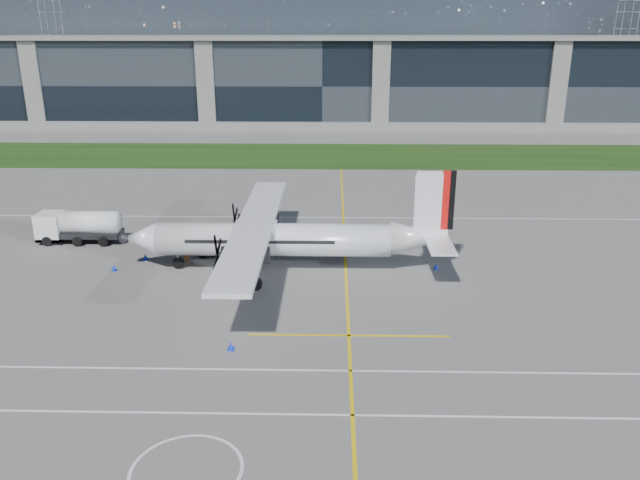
{
  "coord_description": "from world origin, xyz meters",
  "views": [
    {
      "loc": [
        2.01,
        -39.17,
        17.47
      ],
      "look_at": [
        1.08,
        3.48,
        2.73
      ],
      "focal_mm": 35.0,
      "sensor_mm": 36.0,
      "label": 1
    }
  ],
  "objects_px": {
    "turboprop_aircraft": "(286,221)",
    "ground_crew_person": "(187,249)",
    "fuel_tanker_truck": "(73,227)",
    "safety_cone_portwing": "(231,346)",
    "safety_cone_stbdwing": "(266,215)",
    "safety_cone_nose_stbd": "(145,257)",
    "pylon_west": "(53,34)",
    "baggage_tug": "(216,243)",
    "safety_cone_tail": "(436,266)",
    "safety_cone_fwd": "(114,267)",
    "pylon_east": "(625,34)"
  },
  "relations": [
    {
      "from": "ground_crew_person",
      "to": "safety_cone_nose_stbd",
      "type": "height_order",
      "value": "ground_crew_person"
    },
    {
      "from": "ground_crew_person",
      "to": "safety_cone_nose_stbd",
      "type": "relative_size",
      "value": 4.24
    },
    {
      "from": "pylon_west",
      "to": "safety_cone_stbdwing",
      "type": "relative_size",
      "value": 60.0
    },
    {
      "from": "baggage_tug",
      "to": "safety_cone_portwing",
      "type": "xyz_separation_m",
      "value": [
        3.63,
        -15.51,
        -0.68
      ]
    },
    {
      "from": "pylon_east",
      "to": "safety_cone_nose_stbd",
      "type": "distance_m",
      "value": 174.4
    },
    {
      "from": "turboprop_aircraft",
      "to": "baggage_tug",
      "type": "relative_size",
      "value": 8.2
    },
    {
      "from": "safety_cone_stbdwing",
      "to": "safety_cone_fwd",
      "type": "bearing_deg",
      "value": -125.87
    },
    {
      "from": "ground_crew_person",
      "to": "safety_cone_portwing",
      "type": "xyz_separation_m",
      "value": [
        5.58,
        -13.89,
        -0.81
      ]
    },
    {
      "from": "baggage_tug",
      "to": "safety_cone_nose_stbd",
      "type": "bearing_deg",
      "value": -165.9
    },
    {
      "from": "safety_cone_fwd",
      "to": "safety_cone_stbdwing",
      "type": "relative_size",
      "value": 1.0
    },
    {
      "from": "pylon_west",
      "to": "safety_cone_stbdwing",
      "type": "xyz_separation_m",
      "value": [
        75.61,
        -132.15,
        -14.75
      ]
    },
    {
      "from": "pylon_west",
      "to": "fuel_tanker_truck",
      "type": "relative_size",
      "value": 4.13
    },
    {
      "from": "fuel_tanker_truck",
      "to": "safety_cone_nose_stbd",
      "type": "height_order",
      "value": "fuel_tanker_truck"
    },
    {
      "from": "fuel_tanker_truck",
      "to": "safety_cone_portwing",
      "type": "distance_m",
      "value": 24.43
    },
    {
      "from": "safety_cone_portwing",
      "to": "safety_cone_tail",
      "type": "distance_m",
      "value": 18.57
    },
    {
      "from": "safety_cone_fwd",
      "to": "safety_cone_nose_stbd",
      "type": "height_order",
      "value": "same"
    },
    {
      "from": "turboprop_aircraft",
      "to": "ground_crew_person",
      "type": "bearing_deg",
      "value": 169.35
    },
    {
      "from": "pylon_west",
      "to": "safety_cone_nose_stbd",
      "type": "height_order",
      "value": "pylon_west"
    },
    {
      "from": "pylon_east",
      "to": "fuel_tanker_truck",
      "type": "distance_m",
      "value": 175.16
    },
    {
      "from": "baggage_tug",
      "to": "safety_cone_nose_stbd",
      "type": "relative_size",
      "value": 6.22
    },
    {
      "from": "safety_cone_stbdwing",
      "to": "safety_cone_tail",
      "type": "distance_m",
      "value": 19.3
    },
    {
      "from": "pylon_east",
      "to": "safety_cone_portwing",
      "type": "distance_m",
      "value": 181.7
    },
    {
      "from": "pylon_east",
      "to": "safety_cone_fwd",
      "type": "relative_size",
      "value": 60.0
    },
    {
      "from": "pylon_east",
      "to": "safety_cone_stbdwing",
      "type": "bearing_deg",
      "value": -124.08
    },
    {
      "from": "ground_crew_person",
      "to": "safety_cone_fwd",
      "type": "bearing_deg",
      "value": 139.24
    },
    {
      "from": "baggage_tug",
      "to": "ground_crew_person",
      "type": "height_order",
      "value": "ground_crew_person"
    },
    {
      "from": "fuel_tanker_truck",
      "to": "safety_cone_portwing",
      "type": "xyz_separation_m",
      "value": [
        16.18,
        -18.27,
        -1.11
      ]
    },
    {
      "from": "pylon_east",
      "to": "safety_cone_stbdwing",
      "type": "xyz_separation_m",
      "value": [
        -89.39,
        -132.15,
        -14.75
      ]
    },
    {
      "from": "turboprop_aircraft",
      "to": "ground_crew_person",
      "type": "height_order",
      "value": "turboprop_aircraft"
    },
    {
      "from": "pylon_east",
      "to": "turboprop_aircraft",
      "type": "distance_m",
      "value": 169.59
    },
    {
      "from": "turboprop_aircraft",
      "to": "ground_crew_person",
      "type": "xyz_separation_m",
      "value": [
        -7.84,
        1.47,
        -2.77
      ]
    },
    {
      "from": "safety_cone_nose_stbd",
      "to": "ground_crew_person",
      "type": "bearing_deg",
      "value": -4.62
    },
    {
      "from": "fuel_tanker_truck",
      "to": "safety_cone_tail",
      "type": "distance_m",
      "value": 30.3
    },
    {
      "from": "fuel_tanker_truck",
      "to": "safety_cone_stbdwing",
      "type": "xyz_separation_m",
      "value": [
        15.53,
        7.45,
        -1.11
      ]
    },
    {
      "from": "safety_cone_stbdwing",
      "to": "safety_cone_portwing",
      "type": "height_order",
      "value": "same"
    },
    {
      "from": "pylon_west",
      "to": "baggage_tug",
      "type": "distance_m",
      "value": 160.43
    },
    {
      "from": "turboprop_aircraft",
      "to": "ground_crew_person",
      "type": "distance_m",
      "value": 8.44
    },
    {
      "from": "fuel_tanker_truck",
      "to": "baggage_tug",
      "type": "height_order",
      "value": "fuel_tanker_truck"
    },
    {
      "from": "safety_cone_fwd",
      "to": "fuel_tanker_truck",
      "type": "bearing_deg",
      "value": 130.6
    },
    {
      "from": "pylon_west",
      "to": "turboprop_aircraft",
      "type": "xyz_separation_m",
      "value": [
        78.51,
        -145.45,
        -11.17
      ]
    },
    {
      "from": "turboprop_aircraft",
      "to": "safety_cone_nose_stbd",
      "type": "relative_size",
      "value": 51.04
    },
    {
      "from": "ground_crew_person",
      "to": "safety_cone_stbdwing",
      "type": "height_order",
      "value": "ground_crew_person"
    },
    {
      "from": "safety_cone_stbdwing",
      "to": "pylon_west",
      "type": "bearing_deg",
      "value": 119.78
    },
    {
      "from": "pylon_east",
      "to": "safety_cone_portwing",
      "type": "height_order",
      "value": "pylon_east"
    },
    {
      "from": "baggage_tug",
      "to": "fuel_tanker_truck",
      "type": "bearing_deg",
      "value": 167.58
    },
    {
      "from": "safety_cone_fwd",
      "to": "safety_cone_nose_stbd",
      "type": "relative_size",
      "value": 1.0
    },
    {
      "from": "baggage_tug",
      "to": "safety_cone_fwd",
      "type": "bearing_deg",
      "value": -152.56
    },
    {
      "from": "safety_cone_stbdwing",
      "to": "safety_cone_nose_stbd",
      "type": "bearing_deg",
      "value": -125.77
    },
    {
      "from": "baggage_tug",
      "to": "safety_cone_portwing",
      "type": "distance_m",
      "value": 15.94
    },
    {
      "from": "baggage_tug",
      "to": "safety_cone_nose_stbd",
      "type": "height_order",
      "value": "baggage_tug"
    }
  ]
}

